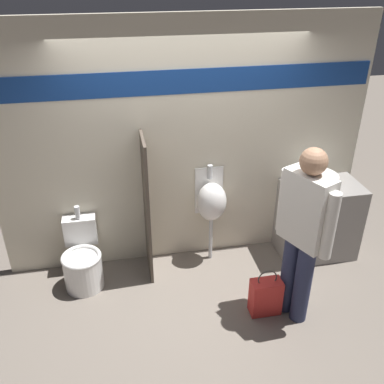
{
  "coord_description": "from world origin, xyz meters",
  "views": [
    {
      "loc": [
        -0.72,
        -3.54,
        3.15
      ],
      "look_at": [
        0.0,
        0.17,
        1.05
      ],
      "focal_mm": 40.0,
      "sensor_mm": 36.0,
      "label": 1
    }
  ],
  "objects": [
    {
      "name": "display_wall",
      "position": [
        0.0,
        0.6,
        1.36
      ],
      "size": [
        4.0,
        0.07,
        2.7
      ],
      "color": "beige",
      "rests_on": "ground_plane"
    },
    {
      "name": "shopping_bag",
      "position": [
        0.6,
        -0.55,
        0.2
      ],
      "size": [
        0.3,
        0.17,
        0.52
      ],
      "color": "red",
      "rests_on": "ground_plane"
    },
    {
      "name": "ground_plane",
      "position": [
        0.0,
        0.0,
        0.0
      ],
      "size": [
        16.0,
        16.0,
        0.0
      ],
      "primitive_type": "plane",
      "color": "#70665B"
    },
    {
      "name": "urinal_near_counter",
      "position": [
        0.27,
        0.43,
        0.76
      ],
      "size": [
        0.33,
        0.31,
        1.16
      ],
      "color": "silver",
      "rests_on": "ground_plane"
    },
    {
      "name": "person_in_vest",
      "position": [
        0.86,
        -0.61,
        0.99
      ],
      "size": [
        0.37,
        0.58,
        1.79
      ],
      "rotation": [
        0.0,
        0.0,
        1.99
      ],
      "color": "#282D4C",
      "rests_on": "ground_plane"
    },
    {
      "name": "sink_basin",
      "position": [
        1.47,
        0.35,
        0.96
      ],
      "size": [
        0.44,
        0.44,
        0.25
      ],
      "color": "white",
      "rests_on": "sink_counter"
    },
    {
      "name": "sink_counter",
      "position": [
        1.52,
        0.29,
        0.45
      ],
      "size": [
        0.86,
        0.55,
        0.9
      ],
      "color": "gray",
      "rests_on": "ground_plane"
    },
    {
      "name": "cell_phone",
      "position": [
        1.26,
        0.18,
        0.91
      ],
      "size": [
        0.07,
        0.14,
        0.01
      ],
      "color": "#232328",
      "rests_on": "sink_counter"
    },
    {
      "name": "divider_near_counter",
      "position": [
        -0.46,
        0.33,
        0.81
      ],
      "size": [
        0.03,
        0.49,
        1.61
      ],
      "color": "#4C4238",
      "rests_on": "ground_plane"
    },
    {
      "name": "toilet",
      "position": [
        -1.18,
        0.24,
        0.28
      ],
      "size": [
        0.42,
        0.59,
        0.84
      ],
      "color": "white",
      "rests_on": "ground_plane"
    }
  ]
}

